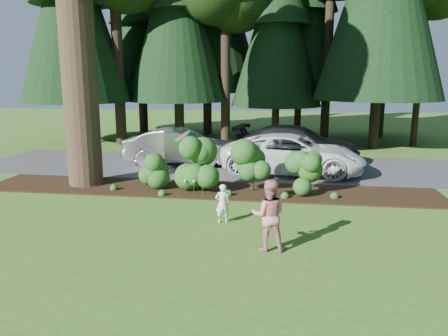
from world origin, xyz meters
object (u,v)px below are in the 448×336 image
(car_white_suv, at_px, (293,154))
(car_dark_suv, at_px, (296,144))
(car_silver_wagon, at_px, (180,147))
(adult, at_px, (269,215))
(child, at_px, (223,203))
(frisbee, at_px, (183,136))

(car_white_suv, xyz_separation_m, car_dark_suv, (0.18, 2.63, 0.03))
(car_silver_wagon, relative_size, adult, 2.93)
(car_silver_wagon, height_order, adult, adult)
(car_white_suv, bearing_deg, car_dark_suv, 1.91)
(adult, bearing_deg, child, -57.07)
(car_white_suv, height_order, adult, adult)
(car_dark_suv, distance_m, child, 9.36)
(child, relative_size, adult, 0.65)
(child, xyz_separation_m, adult, (1.33, -1.74, 0.29))
(car_silver_wagon, bearing_deg, car_dark_suv, -75.10)
(car_silver_wagon, relative_size, child, 4.47)
(car_white_suv, bearing_deg, adult, -178.64)
(car_white_suv, relative_size, frisbee, 11.48)
(car_silver_wagon, xyz_separation_m, car_white_suv, (5.04, -1.18, -0.00))
(car_white_suv, distance_m, child, 6.77)
(car_white_suv, xyz_separation_m, child, (-1.96, -6.47, -0.29))
(frisbee, bearing_deg, car_silver_wagon, 104.63)
(car_dark_suv, height_order, frisbee, frisbee)
(car_dark_suv, relative_size, child, 5.28)
(child, bearing_deg, car_dark_suv, -119.97)
(child, height_order, adult, adult)
(car_dark_suv, bearing_deg, child, 176.83)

